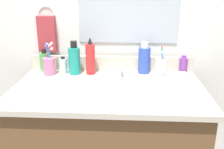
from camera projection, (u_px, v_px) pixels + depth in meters
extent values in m
cube|color=beige|center=(108.00, 90.00, 1.37)|extent=(1.00, 0.60, 0.03)
cube|color=beige|center=(112.00, 63.00, 1.62)|extent=(1.00, 0.02, 0.09)
cube|color=silver|center=(112.00, 86.00, 1.74)|extent=(2.10, 0.04, 1.30)
torus|color=silver|center=(46.00, 14.00, 1.59)|extent=(0.10, 0.01, 0.10)
cube|color=#A53338|center=(47.00, 34.00, 1.61)|extent=(0.11, 0.04, 0.22)
torus|color=white|center=(121.00, 89.00, 1.33)|extent=(0.34, 0.34, 0.02)
ellipsoid|color=white|center=(120.00, 97.00, 1.35)|extent=(0.29, 0.29, 0.11)
cylinder|color=#B2B5BA|center=(120.00, 103.00, 1.36)|extent=(0.04, 0.04, 0.01)
cube|color=silver|center=(121.00, 76.00, 1.52)|extent=(0.16, 0.05, 0.01)
cylinder|color=silver|center=(122.00, 70.00, 1.51)|extent=(0.02, 0.02, 0.06)
cylinder|color=silver|center=(121.00, 67.00, 1.46)|extent=(0.02, 0.09, 0.02)
cylinder|color=silver|center=(112.00, 72.00, 1.51)|extent=(0.03, 0.03, 0.04)
cylinder|color=silver|center=(131.00, 72.00, 1.51)|extent=(0.03, 0.03, 0.04)
cylinder|color=#7A3899|center=(183.00, 65.00, 1.57)|extent=(0.05, 0.05, 0.09)
cylinder|color=#7A3899|center=(184.00, 57.00, 1.56)|extent=(0.03, 0.03, 0.02)
cylinder|color=teal|center=(74.00, 61.00, 1.55)|extent=(0.07, 0.07, 0.16)
cylinder|color=black|center=(74.00, 44.00, 1.51)|extent=(0.04, 0.04, 0.04)
cylinder|color=#4C9E4C|center=(45.00, 62.00, 1.61)|extent=(0.06, 0.06, 0.11)
cylinder|color=black|center=(44.00, 51.00, 1.59)|extent=(0.03, 0.03, 0.03)
cylinder|color=red|center=(90.00, 59.00, 1.54)|extent=(0.05, 0.05, 0.18)
cone|color=black|center=(90.00, 41.00, 1.51)|extent=(0.03, 0.03, 0.04)
cylinder|color=silver|center=(63.00, 66.00, 1.57)|extent=(0.05, 0.05, 0.09)
cylinder|color=black|center=(63.00, 58.00, 1.55)|extent=(0.02, 0.02, 0.01)
cylinder|color=#2D4CB2|center=(144.00, 60.00, 1.56)|extent=(0.07, 0.07, 0.16)
cylinder|color=white|center=(145.00, 45.00, 1.53)|extent=(0.04, 0.04, 0.03)
cylinder|color=white|center=(161.00, 67.00, 1.52)|extent=(0.07, 0.07, 0.11)
cylinder|color=#26B2B2|center=(163.00, 62.00, 1.49)|extent=(0.02, 0.03, 0.16)
cube|color=white|center=(165.00, 51.00, 1.46)|extent=(0.01, 0.02, 0.01)
cylinder|color=#D8333F|center=(163.00, 61.00, 1.49)|extent=(0.03, 0.03, 0.17)
cube|color=white|center=(167.00, 49.00, 1.46)|extent=(0.01, 0.02, 0.01)
cylinder|color=#B23FBF|center=(162.00, 62.00, 1.49)|extent=(0.01, 0.05, 0.16)
cube|color=white|center=(162.00, 52.00, 1.45)|extent=(0.01, 0.02, 0.01)
cylinder|color=green|center=(163.00, 62.00, 1.49)|extent=(0.02, 0.05, 0.16)
cube|color=white|center=(165.00, 52.00, 1.45)|extent=(0.01, 0.02, 0.01)
cylinder|color=#D16693|center=(49.00, 66.00, 1.55)|extent=(0.07, 0.07, 0.10)
cylinder|color=blue|center=(50.00, 57.00, 1.54)|extent=(0.02, 0.07, 0.18)
cube|color=white|center=(51.00, 44.00, 1.54)|extent=(0.01, 0.02, 0.02)
cylinder|color=white|center=(48.00, 58.00, 1.54)|extent=(0.02, 0.03, 0.18)
cube|color=white|center=(47.00, 44.00, 1.53)|extent=(0.01, 0.02, 0.01)
cylinder|color=yellow|center=(49.00, 59.00, 1.54)|extent=(0.01, 0.03, 0.16)
cube|color=white|center=(48.00, 47.00, 1.53)|extent=(0.01, 0.02, 0.01)
cylinder|color=#B23FBF|center=(48.00, 58.00, 1.54)|extent=(0.03, 0.05, 0.17)
cube|color=white|center=(46.00, 45.00, 1.54)|extent=(0.01, 0.02, 0.01)
cylinder|color=#26B2B2|center=(51.00, 60.00, 1.54)|extent=(0.03, 0.02, 0.15)
cube|color=white|center=(52.00, 49.00, 1.53)|extent=(0.01, 0.02, 0.01)
cylinder|color=green|center=(49.00, 58.00, 1.54)|extent=(0.01, 0.04, 0.17)
cube|color=white|center=(50.00, 45.00, 1.53)|extent=(0.01, 0.02, 0.01)
cube|color=white|center=(180.00, 75.00, 1.52)|extent=(0.06, 0.04, 0.02)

